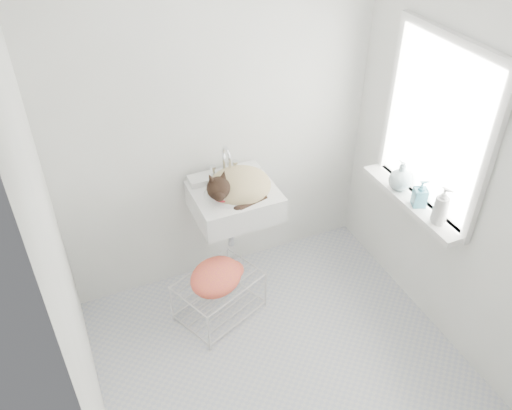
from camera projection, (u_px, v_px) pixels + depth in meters
name	position (u px, v px, depth m)	size (l,w,h in m)	color
floor	(279.00, 359.00, 3.42)	(2.20, 2.00, 0.02)	#B9BABA
back_wall	(217.00, 118.00, 3.41)	(2.20, 0.02, 2.50)	white
right_wall	(459.00, 157.00, 3.02)	(0.02, 2.00, 2.50)	white
left_wall	(60.00, 263.00, 2.32)	(0.02, 2.00, 2.50)	white
window_glass	(438.00, 127.00, 3.11)	(0.01, 0.80, 1.00)	white
window_frame	(436.00, 127.00, 3.10)	(0.04, 0.90, 1.10)	white
windowsill	(412.00, 201.00, 3.39)	(0.16, 0.88, 0.04)	white
sink	(234.00, 190.00, 3.45)	(0.55, 0.48, 0.22)	silver
faucet	(224.00, 159.00, 3.50)	(0.20, 0.14, 0.20)	silver
cat	(237.00, 186.00, 3.42)	(0.44, 0.36, 0.28)	tan
wire_rack	(219.00, 297.00, 3.65)	(0.53, 0.37, 0.32)	silver
towel	(216.00, 282.00, 3.48)	(0.38, 0.27, 0.16)	orange
bottle_a	(437.00, 222.00, 3.19)	(0.08, 0.08, 0.21)	silver
bottle_b	(418.00, 205.00, 3.33)	(0.08, 0.08, 0.18)	teal
bottle_c	(399.00, 188.00, 3.47)	(0.15, 0.15, 0.20)	#ABC3CA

